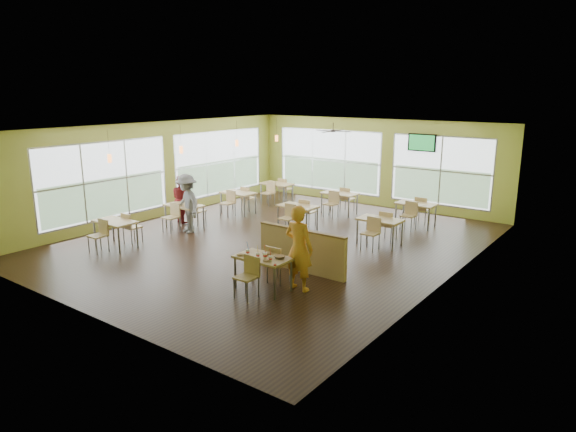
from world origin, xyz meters
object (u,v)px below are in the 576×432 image
object	(u,v)px
main_table	(263,262)
half_wall_divider	(302,250)
food_basket	(280,257)
man_plaid	(299,248)

from	to	relation	value
main_table	half_wall_divider	bearing A→B (deg)	90.00
half_wall_divider	food_basket	xyz separation A→B (m)	(0.35, -1.31, 0.26)
half_wall_divider	man_plaid	size ratio (longest dim) A/B	1.28
food_basket	man_plaid	bearing A→B (deg)	53.18
main_table	half_wall_divider	world-z (taller)	half_wall_divider
man_plaid	main_table	bearing A→B (deg)	38.52
food_basket	half_wall_divider	bearing A→B (deg)	104.84
main_table	man_plaid	world-z (taller)	man_plaid
half_wall_divider	food_basket	size ratio (longest dim) A/B	10.18
main_table	man_plaid	xyz separation A→B (m)	(0.60, 0.48, 0.30)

